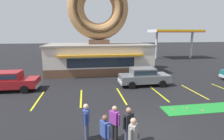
% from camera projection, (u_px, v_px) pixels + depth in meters
% --- Properties ---
extents(ground_plane, '(160.00, 160.00, 0.00)m').
position_uv_depth(ground_plane, '(148.00, 131.00, 8.44)').
color(ground_plane, black).
extents(donut_shop_building, '(12.30, 6.75, 10.96)m').
position_uv_depth(donut_shop_building, '(99.00, 41.00, 20.98)').
color(donut_shop_building, brown).
rests_on(donut_shop_building, ground).
extents(putting_mat, '(4.79, 1.35, 0.03)m').
position_uv_depth(putting_mat, '(200.00, 109.00, 10.88)').
color(putting_mat, '#1E842D').
rests_on(putting_mat, ground).
extents(mini_donut_near_left, '(0.13, 0.13, 0.04)m').
position_uv_depth(mini_donut_near_left, '(187.00, 108.00, 10.91)').
color(mini_donut_near_left, '#D17F47').
rests_on(mini_donut_near_left, putting_mat).
extents(mini_donut_near_right, '(0.13, 0.13, 0.04)m').
position_uv_depth(mini_donut_near_right, '(203.00, 110.00, 10.58)').
color(mini_donut_near_right, '#D8667F').
rests_on(mini_donut_near_right, putting_mat).
extents(mini_donut_mid_centre, '(0.13, 0.13, 0.04)m').
position_uv_depth(mini_donut_mid_centre, '(173.00, 109.00, 10.72)').
color(mini_donut_mid_centre, '#A5724C').
rests_on(mini_donut_mid_centre, putting_mat).
extents(golf_ball, '(0.04, 0.04, 0.04)m').
position_uv_depth(golf_ball, '(183.00, 108.00, 10.90)').
color(golf_ball, white).
rests_on(golf_ball, putting_mat).
extents(car_red, '(4.58, 2.02, 1.60)m').
position_uv_depth(car_red, '(9.00, 80.00, 14.17)').
color(car_red, maroon).
rests_on(car_red, ground).
extents(car_grey, '(4.57, 1.99, 1.60)m').
position_uv_depth(car_grey, '(144.00, 76.00, 15.68)').
color(car_grey, slate).
rests_on(car_grey, ground).
extents(pedestrian_blue_sweater_man, '(0.30, 0.59, 1.68)m').
position_uv_depth(pedestrian_blue_sweater_man, '(86.00, 120.00, 7.55)').
color(pedestrian_blue_sweater_man, '#474C66').
rests_on(pedestrian_blue_sweater_man, ground).
extents(pedestrian_hooded_kid, '(0.54, 0.39, 1.67)m').
position_uv_depth(pedestrian_hooded_kid, '(128.00, 125.00, 7.20)').
color(pedestrian_hooded_kid, '#474C66').
rests_on(pedestrian_hooded_kid, ground).
extents(pedestrian_leather_jacket_man, '(0.43, 0.48, 1.59)m').
position_uv_depth(pedestrian_leather_jacket_man, '(114.00, 122.00, 7.55)').
color(pedestrian_leather_jacket_man, '#232328').
rests_on(pedestrian_leather_jacket_man, ground).
extents(pedestrian_clipboard_woman, '(0.38, 0.55, 1.66)m').
position_uv_depth(pedestrian_clipboard_woman, '(105.00, 133.00, 6.59)').
color(pedestrian_clipboard_woman, '#232328').
rests_on(pedestrian_clipboard_woman, ground).
extents(pedestrian_beanie_man, '(0.42, 0.50, 1.64)m').
position_uv_depth(pedestrian_beanie_man, '(133.00, 137.00, 6.39)').
color(pedestrian_beanie_man, '#232328').
rests_on(pedestrian_beanie_man, ground).
extents(trash_bin, '(0.57, 0.57, 0.97)m').
position_uv_depth(trash_bin, '(153.00, 71.00, 19.30)').
color(trash_bin, '#232833').
rests_on(trash_bin, ground).
extents(gas_station_canopy, '(9.00, 4.46, 5.30)m').
position_uv_depth(gas_station_canopy, '(175.00, 32.00, 31.98)').
color(gas_station_canopy, silver).
rests_on(gas_station_canopy, ground).
extents(parking_stripe_far_left, '(0.12, 3.60, 0.01)m').
position_uv_depth(parking_stripe_far_left, '(38.00, 100.00, 12.33)').
color(parking_stripe_far_left, yellow).
rests_on(parking_stripe_far_left, ground).
extents(parking_stripe_left, '(0.12, 3.60, 0.01)m').
position_uv_depth(parking_stripe_left, '(81.00, 98.00, 12.78)').
color(parking_stripe_left, yellow).
rests_on(parking_stripe_left, ground).
extents(parking_stripe_mid_left, '(0.12, 3.60, 0.01)m').
position_uv_depth(parking_stripe_mid_left, '(121.00, 95.00, 13.23)').
color(parking_stripe_mid_left, yellow).
rests_on(parking_stripe_mid_left, ground).
extents(parking_stripe_centre, '(0.12, 3.60, 0.01)m').
position_uv_depth(parking_stripe_centre, '(159.00, 93.00, 13.69)').
color(parking_stripe_centre, yellow).
rests_on(parking_stripe_centre, ground).
extents(parking_stripe_mid_right, '(0.12, 3.60, 0.01)m').
position_uv_depth(parking_stripe_mid_right, '(194.00, 91.00, 14.14)').
color(parking_stripe_mid_right, yellow).
rests_on(parking_stripe_mid_right, ground).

